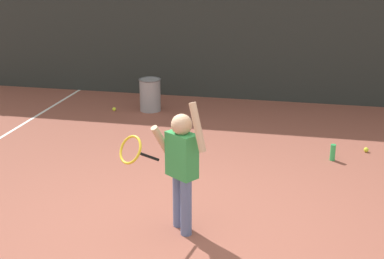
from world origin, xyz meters
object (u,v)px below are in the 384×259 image
object	(u,v)px
tennis_player	(180,162)
tennis_ball_2	(114,109)
ball_hopper	(150,94)
water_bottle	(333,152)
tennis_ball_0	(366,150)

from	to	relation	value
tennis_player	tennis_ball_2	size ratio (longest dim) A/B	20.46
tennis_ball_2	ball_hopper	bearing A→B (deg)	15.47
tennis_ball_2	tennis_player	bearing A→B (deg)	-61.15
tennis_player	water_bottle	world-z (taller)	tennis_player
tennis_ball_0	ball_hopper	bearing A→B (deg)	159.54
tennis_player	tennis_ball_2	distance (m)	4.33
water_bottle	tennis_ball_0	bearing A→B (deg)	40.76
ball_hopper	tennis_ball_0	world-z (taller)	ball_hopper
tennis_player	ball_hopper	bearing A→B (deg)	145.23
water_bottle	ball_hopper	bearing A→B (deg)	150.49
ball_hopper	tennis_ball_0	distance (m)	3.72
tennis_player	water_bottle	size ratio (longest dim) A/B	6.14
ball_hopper	tennis_ball_0	bearing A→B (deg)	-20.46
tennis_player	tennis_ball_0	xyz separation A→B (m)	(2.02, 2.61, -0.69)
water_bottle	tennis_ball_2	distance (m)	3.92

